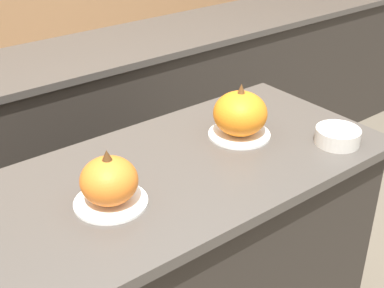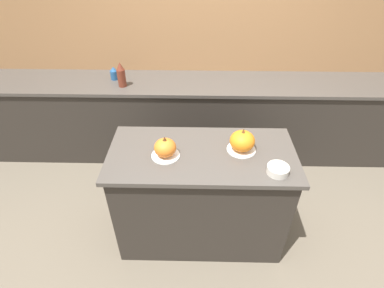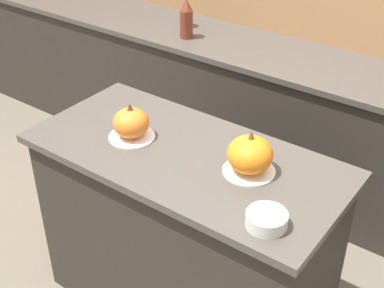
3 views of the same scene
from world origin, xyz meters
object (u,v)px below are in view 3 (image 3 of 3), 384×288
Objects in this scene: pumpkin_cake_right at (250,156)px; mixing_bowl at (267,220)px; pumpkin_cake_left at (131,124)px; bottle_tall at (186,19)px; bottle_short at (187,17)px.

pumpkin_cake_right reaches higher than mixing_bowl.
pumpkin_cake_left is at bearing 168.05° from mixing_bowl.
bottle_tall is at bearing 135.37° from mixing_bowl.
pumpkin_cake_right is 0.83× the size of bottle_tall.
mixing_bowl is at bearing -44.63° from bottle_tall.
mixing_bowl is at bearing -11.95° from pumpkin_cake_left.
bottle_tall is 1.87× the size of bottle_short.
pumpkin_cake_right is at bearing -44.99° from bottle_short.
pumpkin_cake_left is at bearing -62.82° from bottle_short.
bottle_tall reaches higher than bottle_short.
pumpkin_cake_right is 1.56× the size of bottle_short.
bottle_short is (-1.23, 1.23, -0.03)m from pumpkin_cake_right.
mixing_bowl is at bearing -45.52° from bottle_short.
bottle_short reaches higher than mixing_bowl.
bottle_tall is (-0.55, 1.14, 0.04)m from pumpkin_cake_left.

